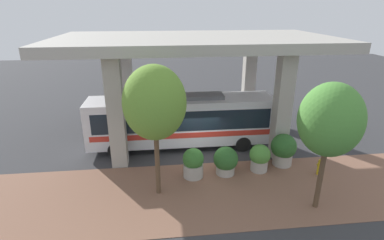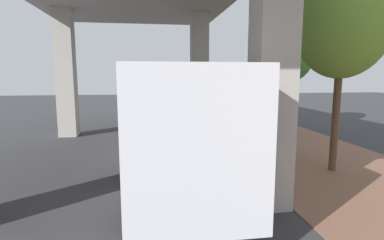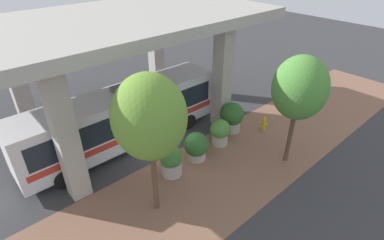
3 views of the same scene
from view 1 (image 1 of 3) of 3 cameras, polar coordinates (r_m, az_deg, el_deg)
ground_plane at (r=18.30m, az=1.95°, el=-8.31°), size 80.00×80.00×0.00m
sidewalk_strip at (r=15.78m, az=3.55°, el=-13.57°), size 6.00×40.00×0.02m
overpass at (r=20.12m, az=0.50°, el=13.08°), size 9.40×17.77×7.10m
bus at (r=19.69m, az=-2.00°, el=0.17°), size 2.61×12.06×3.62m
fire_hydrant at (r=18.43m, az=23.13°, el=-8.21°), size 0.51×0.24×0.96m
planter_front at (r=17.01m, az=6.43°, el=-7.73°), size 1.38×1.38×1.64m
planter_middle at (r=16.63m, az=0.24°, el=-8.20°), size 1.17×1.17×1.70m
planter_back at (r=17.64m, az=12.77°, el=-6.98°), size 1.19×1.19×1.62m
planter_extra at (r=18.54m, az=17.00°, el=-5.34°), size 1.50×1.50×1.96m
street_tree_near at (r=13.70m, az=-7.14°, el=3.19°), size 2.92×2.92×6.57m
street_tree_far at (r=13.96m, az=24.86°, el=-0.06°), size 2.71×2.71×6.05m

